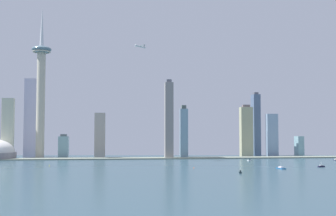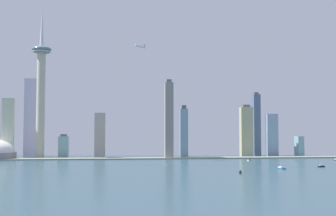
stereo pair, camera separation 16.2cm
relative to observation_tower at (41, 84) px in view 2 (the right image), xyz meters
name	(u,v)px [view 2 (the right image)]	position (x,y,z in m)	size (l,w,h in m)	color
ground_plane	(263,183)	(313.27, -471.19, -155.08)	(6000.00, 6000.00, 0.00)	#29414C
waterfront_pier	(192,158)	(313.27, -40.93, -153.99)	(1000.69, 44.65, 2.18)	slate
observation_tower	(41,84)	(0.00, 0.00, 0.00)	(40.43, 40.43, 321.51)	#BAB29D
skyscraper_0	(256,125)	(480.17, 42.23, -83.18)	(16.10, 23.08, 146.95)	slate
skyscraper_1	(30,142)	(-32.47, 65.81, -123.34)	(23.00, 12.02, 63.49)	#B0B0C1
skyscraper_3	(100,135)	(122.53, 19.30, -107.08)	(22.59, 20.81, 96.01)	#AAA197
skyscraper_4	(64,147)	(46.86, 11.74, -131.47)	(20.29, 23.91, 50.00)	#7DA5AB
skyscraper_6	(299,146)	(576.88, 25.13, -132.49)	(14.20, 23.84, 45.19)	#7CA3AC
skyscraper_7	(8,128)	(-64.40, -3.02, -92.77)	(23.55, 12.73, 124.63)	beige
skyscraper_8	(169,120)	(266.20, -38.78, -75.15)	(16.99, 18.37, 163.83)	gray
skyscraper_9	(299,140)	(597.68, 70.20, -118.98)	(15.98, 21.66, 79.33)	gray
skyscraper_10	(246,131)	(447.84, 13.99, -98.78)	(26.88, 17.73, 116.03)	tan
skyscraper_11	(272,135)	(511.61, 23.47, -106.97)	(25.42, 13.03, 96.23)	#87A2BC
skyscraper_12	(184,133)	(299.17, -28.27, -101.89)	(15.71, 16.49, 111.10)	#7799AD
skyscraper_13	(31,118)	(-25.71, 31.32, -70.24)	(25.14, 20.67, 169.67)	#ABABCC
boat_0	(281,168)	(399.41, -306.93, -153.90)	(9.64, 18.34, 10.21)	navy
boat_1	(240,172)	(320.52, -365.27, -153.68)	(4.39, 7.92, 6.93)	black
boat_2	(321,166)	(473.56, -283.95, -153.69)	(11.38, 6.35, 9.07)	black
boat_3	(336,160)	(575.56, -139.98, -153.88)	(7.33, 15.64, 8.72)	#1C1A38
boat_6	(249,160)	(407.72, -130.48, -153.35)	(9.25, 8.69, 4.81)	white
channel_buoy_0	(49,165)	(52.83, -213.95, -153.66)	(1.04, 1.04, 2.85)	yellow
channel_buoy_1	(194,168)	(273.81, -281.68, -154.01)	(1.27, 1.27, 2.13)	#E54C19
airplane	(140,46)	(202.84, -96.04, 65.74)	(23.50, 24.27, 8.21)	silver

